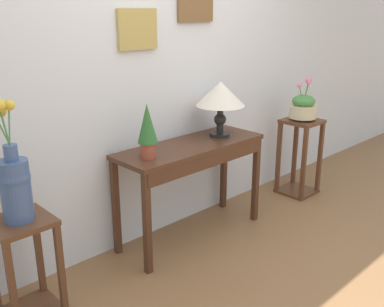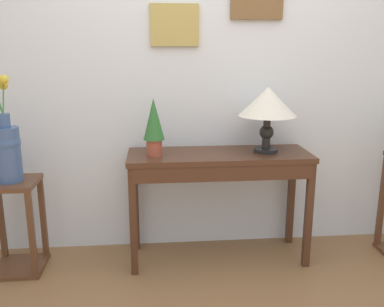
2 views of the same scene
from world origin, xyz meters
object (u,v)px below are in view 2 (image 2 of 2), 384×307
potted_plant_on_console (154,125)px  flower_vase_tall_left (7,146)px  pedestal_stand_left (16,226)px  table_lamp (268,104)px  console_table (219,169)px

potted_plant_on_console → flower_vase_tall_left: flower_vase_tall_left is taller
pedestal_stand_left → flower_vase_tall_left: 0.55m
table_lamp → pedestal_stand_left: table_lamp is taller
console_table → table_lamp: 0.54m
table_lamp → potted_plant_on_console: table_lamp is taller
table_lamp → flower_vase_tall_left: (-1.68, -0.05, -0.24)m
table_lamp → pedestal_stand_left: bearing=-178.4°
console_table → potted_plant_on_console: (-0.43, -0.01, 0.31)m
console_table → pedestal_stand_left: (-1.36, -0.02, -0.35)m
table_lamp → console_table: bearing=-175.6°
potted_plant_on_console → flower_vase_tall_left: bearing=-179.1°
console_table → table_lamp: table_lamp is taller
table_lamp → flower_vase_tall_left: flower_vase_tall_left is taller
potted_plant_on_console → flower_vase_tall_left: 0.93m
console_table → pedestal_stand_left: bearing=-179.1°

